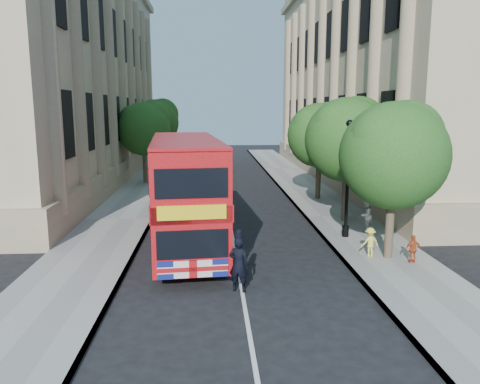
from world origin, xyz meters
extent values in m
plane|color=black|center=(0.00, 0.00, 0.00)|extent=(120.00, 120.00, 0.00)
cube|color=gray|center=(5.75, 10.00, 0.06)|extent=(3.50, 80.00, 0.12)
cube|color=gray|center=(-5.75, 10.00, 0.06)|extent=(3.50, 80.00, 0.12)
cube|color=tan|center=(13.80, 24.00, 9.00)|extent=(12.00, 38.00, 18.00)
cube|color=tan|center=(-13.80, 24.00, 9.00)|extent=(12.00, 38.00, 18.00)
cylinder|color=#473828|center=(5.80, 3.00, 1.43)|extent=(0.32, 0.32, 2.86)
sphere|color=#264E1A|center=(5.80, 3.00, 4.03)|extent=(4.00, 4.00, 4.00)
sphere|color=#264E1A|center=(6.40, 3.40, 4.68)|extent=(2.80, 2.80, 2.80)
sphere|color=#264E1A|center=(5.30, 2.70, 4.55)|extent=(2.60, 2.60, 2.60)
cylinder|color=#473828|center=(5.80, 9.00, 1.50)|extent=(0.32, 0.32, 2.99)
sphere|color=#264E1A|center=(5.80, 9.00, 4.22)|extent=(4.20, 4.20, 4.20)
sphere|color=#264E1A|center=(6.40, 9.40, 4.90)|extent=(2.94, 2.94, 2.94)
sphere|color=#264E1A|center=(5.30, 8.70, 4.76)|extent=(2.73, 2.73, 2.73)
cylinder|color=#473828|center=(5.80, 15.00, 1.45)|extent=(0.32, 0.32, 2.90)
sphere|color=#264E1A|center=(5.80, 15.00, 4.09)|extent=(4.00, 4.00, 4.00)
sphere|color=#264E1A|center=(6.40, 15.40, 4.75)|extent=(2.80, 2.80, 2.80)
sphere|color=#264E1A|center=(5.30, 14.70, 4.62)|extent=(2.60, 2.60, 2.60)
cylinder|color=#473828|center=(-6.00, 22.00, 1.50)|extent=(0.32, 0.32, 2.99)
sphere|color=#264E1A|center=(-6.00, 22.00, 4.22)|extent=(4.00, 4.00, 4.00)
sphere|color=#264E1A|center=(-5.40, 22.40, 4.90)|extent=(2.80, 2.80, 2.80)
sphere|color=#264E1A|center=(-6.50, 21.70, 4.76)|extent=(2.60, 2.60, 2.60)
cylinder|color=#473828|center=(-6.00, 30.00, 1.58)|extent=(0.32, 0.32, 3.17)
sphere|color=#264E1A|center=(-6.00, 30.00, 4.46)|extent=(4.20, 4.20, 4.20)
sphere|color=#264E1A|center=(-5.40, 30.40, 5.18)|extent=(2.94, 2.94, 2.94)
sphere|color=#264E1A|center=(-6.50, 29.70, 5.04)|extent=(2.73, 2.73, 2.73)
cylinder|color=black|center=(5.00, 6.00, 0.37)|extent=(0.30, 0.30, 0.50)
cylinder|color=black|center=(5.00, 6.00, 2.62)|extent=(0.14, 0.14, 5.00)
sphere|color=black|center=(5.00, 6.00, 5.12)|extent=(0.32, 0.32, 0.32)
cube|color=#AD0C0F|center=(-1.99, 5.10, 2.47)|extent=(3.41, 9.86, 4.02)
cube|color=black|center=(-1.99, 5.10, 1.58)|extent=(3.41, 9.25, 0.92)
cube|color=black|center=(-1.99, 5.10, 3.51)|extent=(3.41, 9.25, 0.92)
cube|color=yellow|center=(-1.55, 0.29, 2.59)|extent=(2.13, 0.27, 0.46)
cylinder|color=black|center=(-2.83, 1.60, 0.51)|extent=(0.38, 1.04, 1.02)
cylinder|color=black|center=(-0.54, 1.81, 0.51)|extent=(0.38, 1.04, 1.02)
cylinder|color=black|center=(-3.43, 8.19, 0.51)|extent=(0.38, 1.04, 1.02)
cylinder|color=black|center=(-1.14, 8.39, 0.51)|extent=(0.38, 1.04, 1.02)
cube|color=black|center=(-2.53, 9.56, 1.35)|extent=(2.08, 1.89, 2.10)
cube|color=black|center=(-2.49, 8.71, 1.60)|extent=(1.80, 0.18, 0.70)
cube|color=black|center=(-2.63, 11.75, 1.55)|extent=(2.15, 3.29, 2.50)
cube|color=black|center=(-2.60, 11.16, 0.35)|extent=(2.02, 4.87, 0.25)
cylinder|color=black|center=(-3.42, 9.42, 0.40)|extent=(0.26, 0.81, 0.80)
cylinder|color=black|center=(-1.62, 9.50, 0.40)|extent=(0.26, 0.81, 0.80)
cylinder|color=black|center=(-3.58, 12.71, 0.40)|extent=(0.26, 0.81, 0.80)
cylinder|color=black|center=(-1.78, 12.79, 0.40)|extent=(0.26, 0.81, 0.80)
imported|color=black|center=(-0.10, 0.25, 0.89)|extent=(0.76, 0.64, 1.79)
imported|color=silver|center=(6.20, 6.90, 0.86)|extent=(0.91, 0.90, 1.49)
imported|color=#BF4A21|center=(6.47, 2.31, 0.64)|extent=(0.64, 0.31, 1.05)
imported|color=#EADF50|center=(5.12, 3.13, 0.69)|extent=(0.81, 0.57, 1.14)
camera|label=1|loc=(-0.94, -13.85, 5.77)|focal=35.00mm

